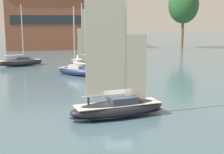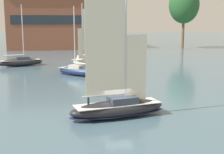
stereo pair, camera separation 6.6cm
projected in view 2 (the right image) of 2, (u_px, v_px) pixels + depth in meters
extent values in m
plane|color=slate|center=(118.00, 117.00, 27.94)|extent=(400.00, 400.00, 0.00)
cube|color=brown|center=(58.00, 22.00, 95.96)|extent=(29.05, 16.93, 15.66)
cube|color=#1E2833|center=(59.00, 20.00, 87.55)|extent=(26.15, 0.10, 2.51)
cylinder|color=brown|center=(183.00, 32.00, 94.42)|extent=(0.80, 0.80, 9.99)
ellipsoid|color=#285B2D|center=(184.00, 5.00, 92.97)|extent=(8.99, 8.99, 10.99)
ellipsoid|color=#232328|center=(118.00, 109.00, 27.81)|extent=(9.14, 4.09, 1.50)
ellipsoid|color=#19234C|center=(118.00, 113.00, 27.88)|extent=(9.23, 4.13, 0.18)
cube|color=silver|center=(118.00, 104.00, 27.73)|extent=(8.02, 3.50, 0.06)
cube|color=#333D4C|center=(122.00, 100.00, 27.82)|extent=(2.75, 2.17, 0.62)
cylinder|color=silver|center=(126.00, 41.00, 26.98)|extent=(0.18, 0.18, 11.04)
cylinder|color=silver|center=(104.00, 95.00, 27.11)|extent=(3.93, 0.90, 0.15)
cube|color=silver|center=(106.00, 43.00, 26.35)|extent=(3.60, 0.72, 9.05)
cube|color=silver|center=(136.00, 69.00, 27.80)|extent=(1.91, 0.39, 6.07)
cylinder|color=#232838|center=(88.00, 101.00, 26.99)|extent=(0.23, 0.23, 0.85)
cylinder|color=gold|center=(88.00, 92.00, 26.85)|extent=(0.40, 0.40, 0.65)
sphere|color=tan|center=(88.00, 87.00, 26.77)|extent=(0.24, 0.24, 0.24)
ellipsoid|color=#232328|center=(21.00, 62.00, 58.77)|extent=(8.53, 4.41, 1.40)
ellipsoid|color=#19234C|center=(21.00, 64.00, 58.84)|extent=(8.62, 4.45, 0.17)
cube|color=#BCB7A8|center=(21.00, 60.00, 58.69)|extent=(7.48, 3.79, 0.06)
cube|color=#333D4C|center=(23.00, 58.00, 58.81)|extent=(2.65, 2.17, 0.58)
cylinder|color=silver|center=(23.00, 32.00, 58.04)|extent=(0.16, 0.16, 10.27)
cylinder|color=silver|center=(14.00, 56.00, 58.03)|extent=(3.60, 1.12, 0.14)
cylinder|color=white|center=(14.00, 55.00, 58.01)|extent=(3.27, 1.10, 0.22)
ellipsoid|color=navy|center=(78.00, 71.00, 48.88)|extent=(7.09, 6.75, 1.30)
ellipsoid|color=#19234C|center=(78.00, 73.00, 48.94)|extent=(7.16, 6.82, 0.16)
cube|color=#BCB7A8|center=(78.00, 69.00, 48.81)|extent=(6.18, 5.88, 0.06)
cube|color=beige|center=(76.00, 67.00, 48.95)|extent=(2.59, 2.55, 0.54)
cylinder|color=silver|center=(75.00, 38.00, 48.26)|extent=(0.15, 0.15, 9.57)
cylinder|color=silver|center=(84.00, 64.00, 48.08)|extent=(2.63, 2.42, 0.13)
cylinder|color=white|center=(84.00, 64.00, 48.06)|extent=(2.43, 2.25, 0.21)
ellipsoid|color=silver|center=(84.00, 60.00, 62.13)|extent=(6.33, 8.48, 1.44)
ellipsoid|color=#19234C|center=(84.00, 62.00, 62.20)|extent=(6.39, 8.56, 0.17)
cube|color=beige|center=(84.00, 58.00, 62.06)|extent=(5.49, 7.41, 0.06)
cube|color=silver|center=(83.00, 56.00, 61.61)|extent=(2.63, 2.88, 0.59)
cylinder|color=silver|center=(82.00, 31.00, 60.48)|extent=(0.17, 0.17, 10.56)
cylinder|color=silver|center=(87.00, 53.00, 63.03)|extent=(2.06, 3.35, 0.14)
cube|color=silver|center=(86.00, 31.00, 62.11)|extent=(1.80, 3.03, 8.66)
cube|color=silver|center=(80.00, 44.00, 59.96)|extent=(0.96, 1.61, 5.81)
cylinder|color=red|center=(91.00, 81.00, 42.40)|extent=(1.14, 1.14, 0.85)
cone|color=red|center=(91.00, 74.00, 42.23)|extent=(0.85, 0.85, 1.04)
sphere|color=#F2F266|center=(91.00, 69.00, 42.12)|extent=(0.16, 0.16, 0.16)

